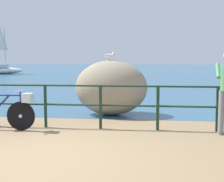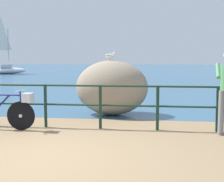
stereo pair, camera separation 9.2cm
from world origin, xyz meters
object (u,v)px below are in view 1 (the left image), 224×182
object	(u,v)px
bicycle	(5,110)
breakwater_boulder_main	(111,88)
seagull	(109,56)
sailboat	(3,68)

from	to	relation	value
bicycle	breakwater_boulder_main	world-z (taller)	breakwater_boulder_main
seagull	sailboat	xyz separation A→B (m)	(-14.37, 23.18, -1.01)
bicycle	sailboat	bearing A→B (deg)	117.50
breakwater_boulder_main	seagull	world-z (taller)	seagull
bicycle	sailboat	xyz separation A→B (m)	(-12.24, 25.34, 0.24)
sailboat	breakwater_boulder_main	bearing A→B (deg)	-109.53
bicycle	seagull	distance (m)	3.28
bicycle	breakwater_boulder_main	distance (m)	3.10
bicycle	seagull	xyz separation A→B (m)	(2.13, 2.16, 1.25)
breakwater_boulder_main	seagull	xyz separation A→B (m)	(-0.05, -0.02, 0.93)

